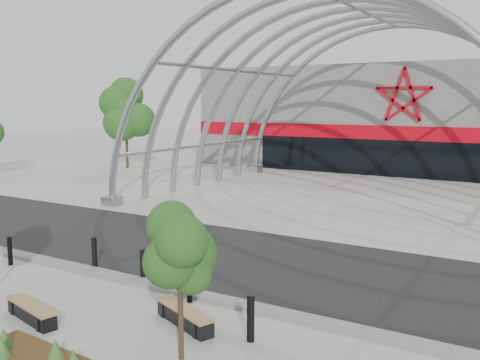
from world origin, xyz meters
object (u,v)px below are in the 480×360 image
object	(u,v)px
street_tree_1	(180,247)
bollard_2	(143,265)
bench_1	(185,317)
bench_0	(32,312)

from	to	relation	value
street_tree_1	bollard_2	world-z (taller)	street_tree_1
street_tree_1	bollard_2	xyz separation A→B (m)	(-3.95, 3.34, -1.91)
bench_1	bollard_2	xyz separation A→B (m)	(-3.00, 1.95, 0.27)
bench_1	bollard_2	bearing A→B (deg)	146.93
bollard_2	bench_1	bearing A→B (deg)	-33.07
street_tree_1	bench_1	bearing A→B (deg)	124.44
bench_1	bench_0	bearing A→B (deg)	-153.48
bench_1	street_tree_1	bearing A→B (deg)	-55.56
bench_0	bollard_2	xyz separation A→B (m)	(0.37, 3.63, 0.28)
bench_0	bench_1	world-z (taller)	bench_1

